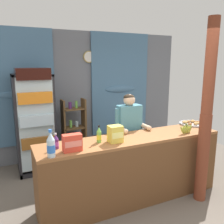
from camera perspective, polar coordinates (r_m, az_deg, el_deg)
ground_plane at (r=4.24m, az=-0.24°, el=-17.11°), size 6.84×6.84×0.00m
back_wall_curtained at (r=5.26m, az=-7.97°, el=4.51°), size 4.85×0.22×2.72m
stall_counter at (r=3.50m, az=5.92°, el=-12.68°), size 2.79×0.59×0.99m
timber_post at (r=3.63m, az=21.86°, el=-1.41°), size 0.19×0.17×2.66m
drink_fridge at (r=4.59m, az=-18.27°, el=-1.06°), size 0.69×0.69×1.97m
bottle_shelf_rack at (r=4.99m, az=-9.19°, el=-4.17°), size 0.48×0.28×1.32m
plastic_lawn_chair at (r=4.77m, az=4.80°, el=-7.28°), size 0.55×0.55×0.86m
shopkeeper at (r=3.94m, az=4.17°, el=-4.05°), size 0.51×0.42×1.55m
soda_bottle_water at (r=2.80m, az=-14.61°, el=-7.86°), size 0.09×0.09×0.33m
soda_bottle_lime_soda at (r=3.21m, az=-3.18°, el=-5.64°), size 0.07×0.07×0.24m
soda_bottle_grape_soda at (r=3.07m, az=-13.46°, el=-7.12°), size 0.07×0.07×0.20m
snack_box_crackers at (r=2.94m, az=-9.63°, el=-7.38°), size 0.23×0.11×0.21m
snack_box_instant_noodle at (r=3.22m, az=0.80°, el=-5.35°), size 0.18×0.16×0.23m
pastry_tray at (r=4.39m, az=18.90°, el=-2.59°), size 0.45×0.45×0.07m
banana_bunch at (r=3.80m, az=17.55°, el=-4.01°), size 0.27×0.05×0.16m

